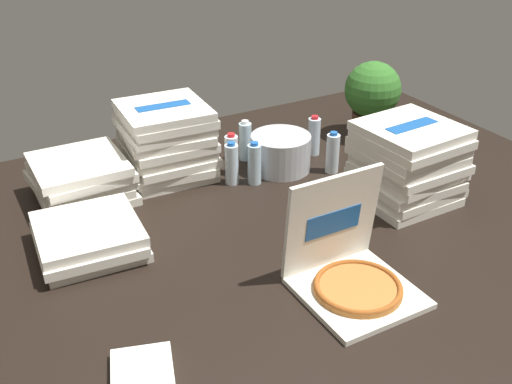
% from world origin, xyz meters
% --- Properties ---
extents(ground_plane, '(3.20, 2.40, 0.02)m').
position_xyz_m(ground_plane, '(0.00, 0.00, -0.01)').
color(ground_plane, black).
extents(open_pizza_box, '(0.37, 0.38, 0.39)m').
position_xyz_m(open_pizza_box, '(0.10, -0.44, 0.07)').
color(open_pizza_box, silver).
rests_on(open_pizza_box, ground_plane).
extents(pizza_stack_right_near, '(0.41, 0.42, 0.11)m').
position_xyz_m(pizza_stack_right_near, '(-0.62, 0.23, 0.06)').
color(pizza_stack_right_near, silver).
rests_on(pizza_stack_right_near, ground_plane).
extents(pizza_stack_left_near, '(0.42, 0.42, 0.34)m').
position_xyz_m(pizza_stack_left_near, '(-0.12, 0.68, 0.17)').
color(pizza_stack_left_near, silver).
rests_on(pizza_stack_left_near, ground_plane).
extents(pizza_stack_left_mid, '(0.41, 0.41, 0.34)m').
position_xyz_m(pizza_stack_left_mid, '(0.69, -0.04, 0.17)').
color(pizza_stack_left_mid, silver).
rests_on(pizza_stack_left_mid, ground_plane).
extents(pizza_stack_right_far, '(0.41, 0.41, 0.19)m').
position_xyz_m(pizza_stack_right_far, '(-0.53, 0.64, 0.09)').
color(pizza_stack_right_far, silver).
rests_on(pizza_stack_right_far, ground_plane).
extents(ice_bucket, '(0.28, 0.28, 0.17)m').
position_xyz_m(ice_bucket, '(0.37, 0.47, 0.09)').
color(ice_bucket, '#B7BABF').
rests_on(ice_bucket, ground_plane).
extents(water_bottle_0, '(0.06, 0.06, 0.20)m').
position_xyz_m(water_bottle_0, '(0.60, 0.53, 0.10)').
color(water_bottle_0, silver).
rests_on(water_bottle_0, ground_plane).
extents(water_bottle_1, '(0.06, 0.06, 0.20)m').
position_xyz_m(water_bottle_1, '(0.15, 0.54, 0.10)').
color(water_bottle_1, white).
rests_on(water_bottle_1, ground_plane).
extents(water_bottle_2, '(0.06, 0.06, 0.20)m').
position_xyz_m(water_bottle_2, '(0.27, 0.64, 0.10)').
color(water_bottle_2, silver).
rests_on(water_bottle_2, ground_plane).
extents(water_bottle_3, '(0.06, 0.06, 0.20)m').
position_xyz_m(water_bottle_3, '(0.10, 0.45, 0.10)').
color(water_bottle_3, silver).
rests_on(water_bottle_3, ground_plane).
extents(water_bottle_4, '(0.06, 0.06, 0.20)m').
position_xyz_m(water_bottle_4, '(0.19, 0.40, 0.10)').
color(water_bottle_4, silver).
rests_on(water_bottle_4, ground_plane).
extents(water_bottle_5, '(0.06, 0.06, 0.20)m').
position_xyz_m(water_bottle_5, '(0.57, 0.32, 0.10)').
color(water_bottle_5, white).
rests_on(water_bottle_5, ground_plane).
extents(potted_plant, '(0.29, 0.29, 0.40)m').
position_xyz_m(potted_plant, '(0.99, 0.58, 0.22)').
color(potted_plant, '#513323').
rests_on(potted_plant, ground_plane).
extents(napkin_pile, '(0.22, 0.22, 0.03)m').
position_xyz_m(napkin_pile, '(-0.67, -0.48, 0.02)').
color(napkin_pile, white).
rests_on(napkin_pile, ground_plane).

